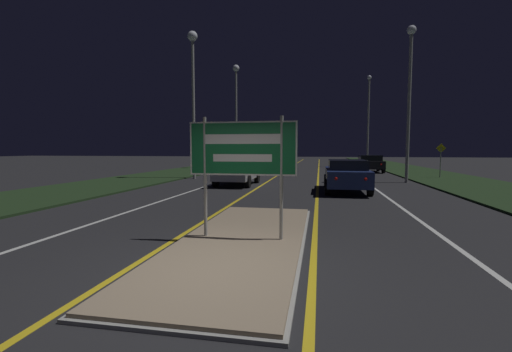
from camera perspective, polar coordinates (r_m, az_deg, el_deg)
The scene contains 19 objects.
ground_plane at distance 5.52m, azimuth -6.57°, elevation -15.85°, with size 160.00×160.00×0.00m, color #232326.
median_island at distance 7.19m, azimuth -2.23°, elevation -10.63°, with size 2.54×7.22×0.10m.
verge_left at distance 27.34m, azimuth -13.29°, elevation 0.46°, with size 5.00×100.00×0.08m.
verge_right at distance 26.25m, azimuth 28.18°, elevation -0.12°, with size 5.00×100.00×0.08m.
centre_line_yellow_left at distance 30.15m, azimuth 4.83°, elevation 0.87°, with size 0.12×70.00×0.01m.
centre_line_yellow_right at distance 30.00m, azimuth 10.38°, elevation 0.79°, with size 0.12×70.00×0.01m.
lane_line_white_left at distance 30.55m, azimuth -0.29°, elevation 0.93°, with size 0.12×70.00×0.01m.
lane_line_white_right at distance 30.12m, azimuth 15.60°, elevation 0.71°, with size 0.12×70.00×0.01m.
edge_line_white_left at distance 31.25m, azimuth -5.70°, elevation 0.99°, with size 0.10×70.00×0.01m.
edge_line_white_right at distance 30.53m, azimuth 21.22°, elevation 0.62°, with size 0.10×70.00×0.01m.
highway_sign at distance 6.93m, azimuth -2.28°, elevation 3.82°, with size 2.21×0.07×2.47m.
streetlight_left_near at distance 22.80m, azimuth -10.46°, elevation 16.07°, with size 0.63×0.63×9.27m.
streetlight_left_far at distance 33.80m, azimuth -3.33°, elevation 13.02°, with size 0.63×0.63×9.94m.
streetlight_right_near at distance 21.56m, azimuth 24.24°, elevation 13.73°, with size 0.50×0.50×8.72m.
streetlight_right_far at distance 39.12m, azimuth 18.23°, elevation 9.96°, with size 0.45×0.45×9.72m.
car_receding_0 at distance 15.94m, azimuth 14.83°, elevation 0.25°, with size 1.93×4.58×1.44m.
car_receding_1 at distance 30.08m, azimuth 18.39°, elevation 2.07°, with size 2.04×4.19×1.42m.
car_approaching_0 at distance 18.33m, azimuth -3.06°, elevation 0.97°, with size 1.88×4.06×1.48m.
warning_sign at distance 25.13m, azimuth 28.42°, elevation 2.81°, with size 0.60×0.06×2.19m.
Camera 1 is at (1.54, -4.94, 1.92)m, focal length 24.00 mm.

